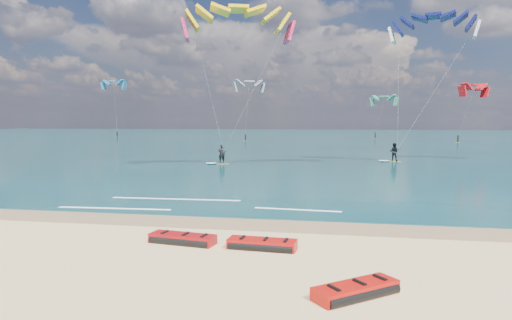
{
  "coord_description": "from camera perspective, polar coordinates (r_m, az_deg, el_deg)",
  "views": [
    {
      "loc": [
        7.93,
        -15.57,
        4.37
      ],
      "look_at": [
        3.62,
        8.0,
        2.29
      ],
      "focal_mm": 32.0,
      "sensor_mm": 36.0,
      "label": 1
    }
  ],
  "objects": [
    {
      "name": "ground",
      "position": [
        56.3,
        2.24,
        0.51
      ],
      "size": [
        320.0,
        320.0,
        0.0
      ],
      "primitive_type": "plane",
      "color": "tan",
      "rests_on": "ground"
    },
    {
      "name": "packed_kite_mid",
      "position": [
        16.73,
        -9.16,
        -10.23
      ],
      "size": [
        2.72,
        1.46,
        0.39
      ],
      "primitive_type": null,
      "rotation": [
        0.0,
        0.0,
        -0.15
      ],
      "color": "#9D0A0D",
      "rests_on": "ground"
    },
    {
      "name": "packed_kite_right",
      "position": [
        12.1,
        12.36,
        -16.31
      ],
      "size": [
        2.59,
        2.4,
        0.38
      ],
      "primitive_type": null,
      "rotation": [
        0.0,
        0.0,
        0.69
      ],
      "color": "#B80F07",
      "rests_on": "ground"
    },
    {
      "name": "kitesurfer_far",
      "position": [
        48.32,
        19.21,
        9.42
      ],
      "size": [
        9.79,
        6.69,
        15.7
      ],
      "rotation": [
        0.0,
        0.0,
        -0.02
      ],
      "color": "gold",
      "rests_on": "sea"
    },
    {
      "name": "distant_kites",
      "position": [
        100.26,
        2.57,
        5.9
      ],
      "size": [
        86.21,
        23.54,
        14.19
      ],
      "color": "#36956E",
      "rests_on": "ground"
    },
    {
      "name": "shoreline_foam",
      "position": [
        23.92,
        -8.94,
        -5.51
      ],
      "size": [
        13.96,
        3.63,
        0.01
      ],
      "color": "white",
      "rests_on": "ground"
    },
    {
      "name": "packed_kite_left",
      "position": [
        15.84,
        0.77,
        -11.04
      ],
      "size": [
        2.6,
        1.25,
        0.39
      ],
      "primitive_type": null,
      "rotation": [
        0.0,
        0.0,
        -0.07
      ],
      "color": "#B80D09",
      "rests_on": "ground"
    },
    {
      "name": "wet_sand_strip",
      "position": [
        20.66,
        -12.58,
        -7.35
      ],
      "size": [
        320.0,
        2.4,
        0.01
      ],
      "primitive_type": "cube",
      "color": "brown",
      "rests_on": "ground"
    },
    {
      "name": "sea",
      "position": [
        119.91,
        6.58,
        2.86
      ],
      "size": [
        320.0,
        200.0,
        0.04
      ],
      "primitive_type": "cube",
      "color": "#0B383D",
      "rests_on": "ground"
    },
    {
      "name": "kitesurfer_main",
      "position": [
        42.04,
        -3.31,
        9.97
      ],
      "size": [
        11.34,
        8.88,
        15.58
      ],
      "rotation": [
        0.0,
        0.0,
        0.15
      ],
      "color": "gold",
      "rests_on": "sea"
    }
  ]
}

